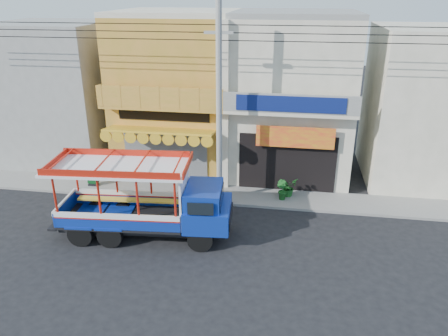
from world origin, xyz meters
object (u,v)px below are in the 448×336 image
songthaew_truck (156,201)px  potted_plant_b (282,190)px  utility_pole (223,96)px  green_sign (93,178)px  potted_plant_a (288,187)px

songthaew_truck → potted_plant_b: bearing=39.3°
utility_pole → potted_plant_b: bearing=12.0°
green_sign → potted_plant_b: 9.34m
songthaew_truck → potted_plant_a: size_ratio=8.07×
potted_plant_a → songthaew_truck: bearing=171.0°
songthaew_truck → potted_plant_a: songthaew_truck is taller
utility_pole → songthaew_truck: utility_pole is taller
songthaew_truck → green_sign: songthaew_truck is taller
green_sign → potted_plant_b: potted_plant_b is taller
utility_pole → potted_plant_a: size_ratio=31.73×
potted_plant_a → green_sign: bearing=132.7°
potted_plant_a → potted_plant_b: (-0.30, -0.40, 0.02)m
utility_pole → songthaew_truck: (-2.09, -3.35, -3.47)m
utility_pole → songthaew_truck: 5.25m
utility_pole → songthaew_truck: bearing=-122.0°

